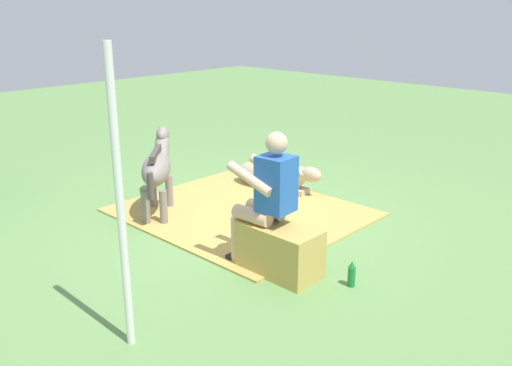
# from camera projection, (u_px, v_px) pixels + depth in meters

# --- Properties ---
(ground_plane) EXTENTS (24.00, 24.00, 0.00)m
(ground_plane) POSITION_uv_depth(u_px,v_px,m) (244.00, 221.00, 6.41)
(ground_plane) COLOR #608C4C
(hay_patch) EXTENTS (2.70, 2.35, 0.02)m
(hay_patch) POSITION_uv_depth(u_px,v_px,m) (242.00, 212.00, 6.65)
(hay_patch) COLOR tan
(hay_patch) RESTS_ON ground
(hay_bale) EXTENTS (0.79, 0.41, 0.47)m
(hay_bale) POSITION_uv_depth(u_px,v_px,m) (279.00, 249.00, 5.11)
(hay_bale) COLOR tan
(hay_bale) RESTS_ON ground
(person_seated) EXTENTS (0.68, 0.44, 1.35)m
(person_seated) POSITION_uv_depth(u_px,v_px,m) (266.00, 194.00, 5.06)
(person_seated) COLOR #D8AD8C
(person_seated) RESTS_ON ground
(pony_standing) EXTENTS (1.06, 1.06, 0.94)m
(pony_standing) POSITION_uv_depth(u_px,v_px,m) (157.00, 168.00, 6.48)
(pony_standing) COLOR slate
(pony_standing) RESTS_ON ground
(pony_lying) EXTENTS (1.35, 0.50, 0.42)m
(pony_lying) POSITION_uv_depth(u_px,v_px,m) (270.00, 175.00, 7.48)
(pony_lying) COLOR tan
(pony_lying) RESTS_ON ground
(soda_bottle) EXTENTS (0.07, 0.07, 0.25)m
(soda_bottle) POSITION_uv_depth(u_px,v_px,m) (352.00, 274.00, 4.89)
(soda_bottle) COLOR #197233
(soda_bottle) RESTS_ON ground
(tent_pole_left) EXTENTS (0.06, 0.06, 2.20)m
(tent_pole_left) POSITION_uv_depth(u_px,v_px,m) (120.00, 205.00, 3.76)
(tent_pole_left) COLOR silver
(tent_pole_left) RESTS_ON ground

